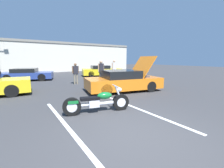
# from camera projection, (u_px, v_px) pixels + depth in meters

# --- Properties ---
(ground_plane) EXTENTS (80.00, 80.00, 0.00)m
(ground_plane) POSITION_uv_depth(u_px,v_px,m) (135.00, 136.00, 3.73)
(ground_plane) COLOR #38383A
(parking_stripe_foreground) EXTENTS (0.12, 5.04, 0.01)m
(parking_stripe_foreground) POSITION_uv_depth(u_px,v_px,m) (66.00, 125.00, 4.32)
(parking_stripe_foreground) COLOR white
(parking_stripe_foreground) RESTS_ON ground
(parking_stripe_middle) EXTENTS (0.12, 5.04, 0.01)m
(parking_stripe_middle) POSITION_uv_depth(u_px,v_px,m) (137.00, 108.00, 5.83)
(parking_stripe_middle) COLOR white
(parking_stripe_middle) RESTS_ON ground
(far_building) EXTENTS (32.00, 4.20, 4.40)m
(far_building) POSITION_uv_depth(u_px,v_px,m) (31.00, 56.00, 21.53)
(far_building) COLOR beige
(far_building) RESTS_ON ground
(motorcycle) EXTENTS (2.35, 0.92, 0.94)m
(motorcycle) POSITION_uv_depth(u_px,v_px,m) (97.00, 102.00, 5.32)
(motorcycle) COLOR black
(motorcycle) RESTS_ON ground
(show_car_hood_open) EXTENTS (4.73, 2.86, 2.07)m
(show_car_hood_open) POSITION_uv_depth(u_px,v_px,m) (123.00, 81.00, 8.98)
(show_car_hood_open) COLOR orange
(show_car_hood_open) RESTS_ON ground
(parked_car_mid_row) EXTENTS (4.59, 3.08, 1.08)m
(parked_car_mid_row) POSITION_uv_depth(u_px,v_px,m) (27.00, 74.00, 13.40)
(parked_car_mid_row) COLOR navy
(parked_car_mid_row) RESTS_ON ground
(parked_car_right_row) EXTENTS (4.67, 3.05, 1.19)m
(parked_car_right_row) POSITION_uv_depth(u_px,v_px,m) (102.00, 71.00, 17.00)
(parked_car_right_row) COLOR yellow
(parked_car_right_row) RESTS_ON ground
(spectator_near_motorcycle) EXTENTS (0.52, 0.24, 1.80)m
(spectator_near_motorcycle) POSITION_uv_depth(u_px,v_px,m) (101.00, 70.00, 11.53)
(spectator_near_motorcycle) COLOR #333338
(spectator_near_motorcycle) RESTS_ON ground
(spectator_by_show_car) EXTENTS (0.52, 0.21, 1.59)m
(spectator_by_show_car) POSITION_uv_depth(u_px,v_px,m) (76.00, 72.00, 11.32)
(spectator_by_show_car) COLOR gray
(spectator_by_show_car) RESTS_ON ground
(spectator_midground) EXTENTS (0.52, 0.24, 1.81)m
(spectator_midground) POSITION_uv_depth(u_px,v_px,m) (114.00, 68.00, 14.27)
(spectator_midground) COLOR brown
(spectator_midground) RESTS_ON ground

